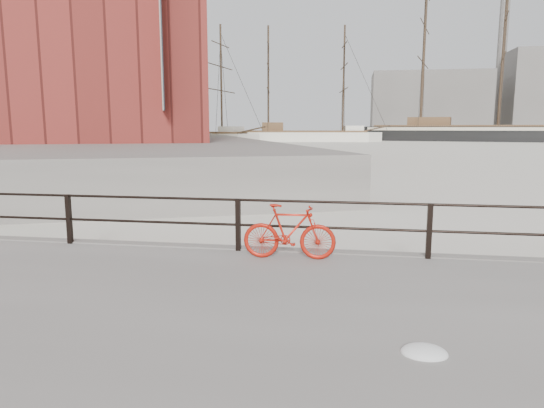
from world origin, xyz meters
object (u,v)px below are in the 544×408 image
at_px(schooner_mid, 305,141).
at_px(schooner_left, 190,143).
at_px(bicycle, 289,232).
at_px(workboat_far, 115,150).
at_px(barque_black, 497,141).

bearing_deg(schooner_mid, schooner_left, -161.19).
xyz_separation_m(bicycle, workboat_far, (-26.85, 45.87, -0.85)).
xyz_separation_m(barque_black, schooner_mid, (-35.31, -6.17, 0.00)).
height_order(bicycle, barque_black, barque_black).
xyz_separation_m(barque_black, workboat_far, (-54.59, -42.44, 0.00)).
distance_m(barque_black, schooner_left, 56.68).
xyz_separation_m(barque_black, schooner_left, (-54.46, -15.74, 0.00)).
relative_size(barque_black, schooner_left, 2.29).
distance_m(barque_black, schooner_mid, 35.84).
height_order(schooner_mid, workboat_far, schooner_mid).
xyz_separation_m(bicycle, schooner_mid, (-7.57, 82.14, -0.85)).
bearing_deg(workboat_far, schooner_mid, 25.45).
xyz_separation_m(bicycle, schooner_left, (-26.72, 72.58, -0.85)).
relative_size(barque_black, workboat_far, 5.54).
distance_m(bicycle, workboat_far, 53.16).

